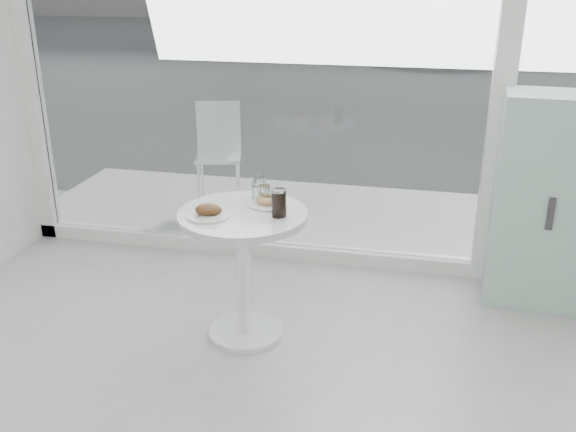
% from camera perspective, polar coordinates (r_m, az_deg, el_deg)
% --- Properties ---
extents(room_shell, '(6.00, 6.00, 6.00)m').
position_cam_1_polar(room_shell, '(0.83, -21.29, 10.73)').
color(room_shell, white).
rests_on(room_shell, ground).
extents(storefront, '(5.00, 0.14, 3.00)m').
position_cam_1_polar(storefront, '(4.28, 7.73, 16.92)').
color(storefront, white).
rests_on(storefront, ground).
extents(main_table, '(0.72, 0.72, 0.77)m').
position_cam_1_polar(main_table, '(3.61, -3.96, -2.90)').
color(main_table, white).
rests_on(main_table, ground).
extents(patio_deck, '(5.60, 1.60, 0.05)m').
position_cam_1_polar(patio_deck, '(5.45, 6.87, -0.33)').
color(patio_deck, beige).
rests_on(patio_deck, ground).
extents(street, '(40.00, 24.00, 0.00)m').
position_cam_1_polar(street, '(17.37, 11.33, 14.38)').
color(street, '#3C3C3C').
rests_on(street, ground).
extents(mint_cabinet, '(0.64, 0.45, 1.34)m').
position_cam_1_polar(mint_cabinet, '(4.27, 21.89, 1.20)').
color(mint_cabinet, '#92BBA9').
rests_on(mint_cabinet, ground).
extents(patio_chair, '(0.47, 0.47, 0.89)m').
position_cam_1_polar(patio_chair, '(5.64, -6.17, 6.11)').
color(patio_chair, white).
rests_on(patio_chair, patio_deck).
extents(car_white, '(4.05, 2.47, 1.29)m').
position_cam_1_polar(car_white, '(16.74, 6.65, 16.61)').
color(car_white, silver).
rests_on(car_white, street).
extents(car_silver, '(4.35, 2.08, 1.37)m').
position_cam_1_polar(car_silver, '(16.02, 16.23, 15.88)').
color(car_silver, '#9D9FA4').
rests_on(car_silver, street).
extents(plate_fritter, '(0.23, 0.23, 0.07)m').
position_cam_1_polar(plate_fritter, '(3.47, -7.04, 0.37)').
color(plate_fritter, silver).
rests_on(plate_fritter, main_table).
extents(plate_donut, '(0.23, 0.23, 0.05)m').
position_cam_1_polar(plate_donut, '(3.62, -1.76, 1.29)').
color(plate_donut, silver).
rests_on(plate_donut, main_table).
extents(water_tumbler_a, '(0.08, 0.08, 0.13)m').
position_cam_1_polar(water_tumbler_a, '(3.71, -2.59, 2.43)').
color(water_tumbler_a, white).
rests_on(water_tumbler_a, main_table).
extents(water_tumbler_b, '(0.07, 0.07, 0.11)m').
position_cam_1_polar(water_tumbler_b, '(3.63, -2.10, 1.83)').
color(water_tumbler_b, white).
rests_on(water_tumbler_b, main_table).
extents(cola_glass, '(0.08, 0.08, 0.15)m').
position_cam_1_polar(cola_glass, '(3.43, -0.82, 1.12)').
color(cola_glass, white).
rests_on(cola_glass, main_table).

